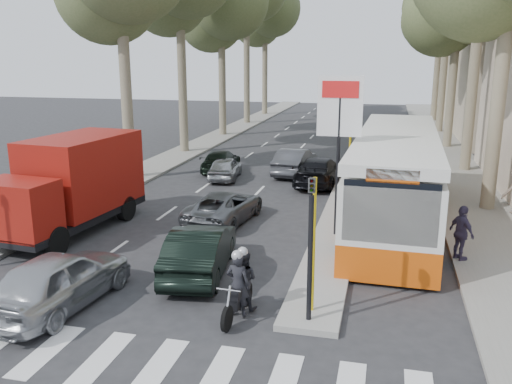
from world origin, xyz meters
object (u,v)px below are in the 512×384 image
dark_hatchback (200,250)px  motorcycle (240,284)px  silver_hatchback (60,279)px  red_truck (72,183)px  city_bus (396,175)px

dark_hatchback → motorcycle: 2.86m
silver_hatchback → motorcycle: (4.54, 0.72, 0.04)m
red_truck → city_bus: 11.97m
silver_hatchback → red_truck: size_ratio=0.67×
silver_hatchback → city_bus: 12.69m
city_bus → red_truck: bearing=-159.0°
silver_hatchback → dark_hatchback: (2.72, 2.92, -0.03)m
red_truck → city_bus: city_bus is taller
dark_hatchback → red_truck: (-5.79, 2.74, 1.08)m
motorcycle → silver_hatchback: bearing=-166.7°
red_truck → city_bus: (11.31, 3.92, 0.03)m
red_truck → city_bus: bearing=24.9°
city_bus → dark_hatchback: bearing=-127.8°
city_bus → motorcycle: city_bus is taller
dark_hatchback → motorcycle: (1.82, -2.20, 0.07)m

